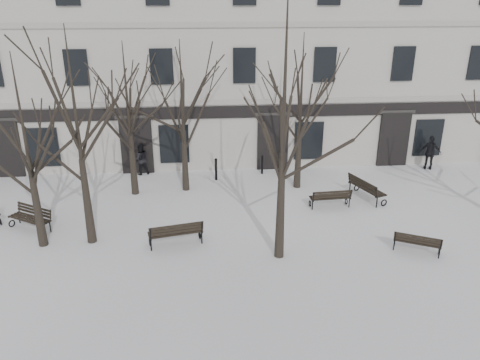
{
  "coord_description": "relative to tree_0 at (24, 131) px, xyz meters",
  "views": [
    {
      "loc": [
        -0.19,
        -15.19,
        8.6
      ],
      "look_at": [
        1.36,
        3.0,
        1.36
      ],
      "focal_mm": 35.0,
      "sensor_mm": 36.0,
      "label": 1
    }
  ],
  "objects": [
    {
      "name": "tree_6",
      "position": [
        10.44,
        4.75,
        0.11
      ],
      "size": [
        5.0,
        5.0,
        7.14
      ],
      "color": "black",
      "rests_on": "ground"
    },
    {
      "name": "ground",
      "position": [
        6.13,
        -0.55,
        -4.35
      ],
      "size": [
        100.0,
        100.0,
        0.0
      ],
      "primitive_type": "plane",
      "color": "white",
      "rests_on": "ground"
    },
    {
      "name": "pedestrian_c",
      "position": [
        17.88,
        6.61,
        -4.35
      ],
      "size": [
        1.15,
        0.79,
        1.81
      ],
      "primitive_type": "imported",
      "rotation": [
        0.0,
        0.0,
        2.78
      ],
      "color": "black",
      "rests_on": "ground"
    },
    {
      "name": "bench_1",
      "position": [
        4.9,
        -0.46,
        -3.81
      ],
      "size": [
        2.06,
        1.1,
        0.99
      ],
      "rotation": [
        0.0,
        0.0,
        3.35
      ],
      "color": "black",
      "rests_on": "ground"
    },
    {
      "name": "bench_2",
      "position": [
        13.47,
        -1.72,
        -3.91
      ],
      "size": [
        1.67,
        1.24,
        0.81
      ],
      "rotation": [
        0.0,
        0.0,
        2.67
      ],
      "color": "black",
      "rests_on": "ground"
    },
    {
      "name": "building",
      "position": [
        6.14,
        12.41,
        1.17
      ],
      "size": [
        40.4,
        10.2,
        11.4
      ],
      "color": "#B4B0A7",
      "rests_on": "ground"
    },
    {
      "name": "tree_2",
      "position": [
        8.54,
        -1.53,
        1.4
      ],
      "size": [
        6.44,
        6.44,
        9.2
      ],
      "color": "black",
      "rests_on": "ground"
    },
    {
      "name": "bench_3",
      "position": [
        -0.82,
        1.36,
        -3.85
      ],
      "size": [
        1.88,
        1.5,
        0.92
      ],
      "rotation": [
        0.0,
        0.0,
        -0.55
      ],
      "color": "black",
      "rests_on": "ground"
    },
    {
      "name": "bench_5",
      "position": [
        13.22,
        3.06,
        -3.8
      ],
      "size": [
        1.34,
        2.1,
        1.01
      ],
      "rotation": [
        0.0,
        0.0,
        1.91
      ],
      "color": "black",
      "rests_on": "ground"
    },
    {
      "name": "tree_5",
      "position": [
        5.13,
        4.88,
        -0.05
      ],
      "size": [
        4.82,
        4.82,
        6.88
      ],
      "color": "black",
      "rests_on": "ground"
    },
    {
      "name": "bench_4",
      "position": [
        11.41,
        2.31,
        -3.87
      ],
      "size": [
        1.78,
        0.75,
        0.88
      ],
      "rotation": [
        0.0,
        0.0,
        3.21
      ],
      "color": "black",
      "rests_on": "ground"
    },
    {
      "name": "bollard_a",
      "position": [
        6.61,
        6.01,
        -3.74
      ],
      "size": [
        0.15,
        0.15,
        1.13
      ],
      "color": "black",
      "rests_on": "ground"
    },
    {
      "name": "tree_4",
      "position": [
        2.79,
        4.59,
        -0.07
      ],
      "size": [
        4.8,
        4.8,
        6.86
      ],
      "color": "black",
      "rests_on": "ground"
    },
    {
      "name": "bollard_b",
      "position": [
        9.0,
        6.68,
        -3.82
      ],
      "size": [
        0.13,
        0.13,
        1.0
      ],
      "color": "black",
      "rests_on": "ground"
    },
    {
      "name": "pedestrian_b",
      "position": [
        2.82,
        7.13,
        -4.35
      ],
      "size": [
        0.94,
        0.82,
        1.65
      ],
      "primitive_type": "imported",
      "rotation": [
        0.0,
        0.0,
        3.42
      ],
      "color": "black",
      "rests_on": "ground"
    },
    {
      "name": "tree_1",
      "position": [
        1.74,
        0.1,
        0.51
      ],
      "size": [
        5.45,
        5.45,
        7.78
      ],
      "color": "black",
      "rests_on": "ground"
    },
    {
      "name": "tree_0",
      "position": [
        0.0,
        0.0,
        0.0
      ],
      "size": [
        4.87,
        4.87,
        6.96
      ],
      "color": "black",
      "rests_on": "ground"
    }
  ]
}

